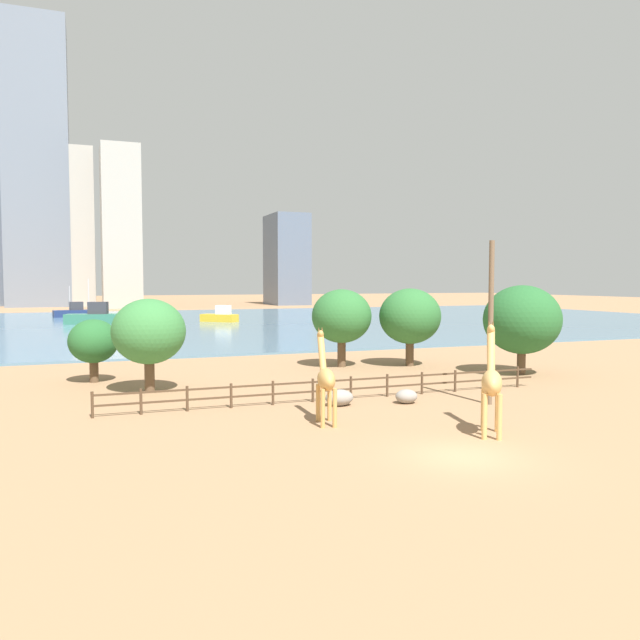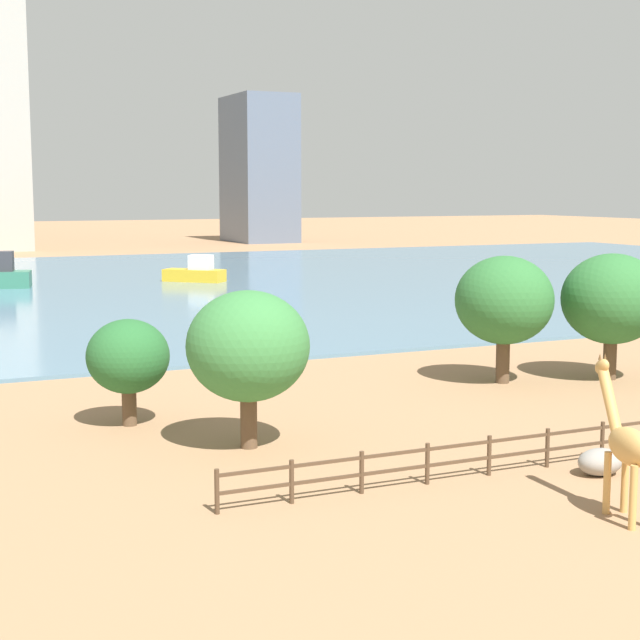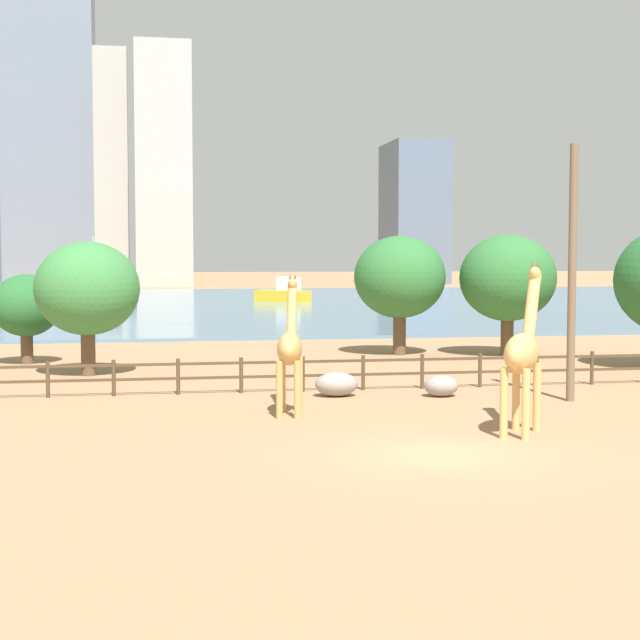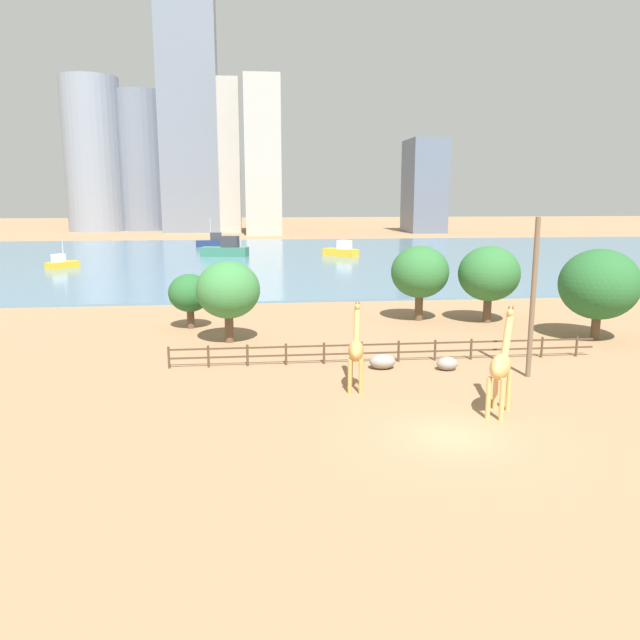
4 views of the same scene
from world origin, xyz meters
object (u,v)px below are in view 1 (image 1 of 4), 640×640
at_px(tree_left_large, 93,342).
at_px(tree_right_small, 149,332).
at_px(boat_sailboat, 73,312).
at_px(boat_ferry, 220,316).
at_px(utility_pole, 491,323).
at_px(tree_left_small, 522,320).
at_px(tree_right_tall, 410,316).
at_px(boulder_near_fence, 339,398).
at_px(tree_center_broad, 342,316).
at_px(boat_tug, 93,316).
at_px(giraffe_tall, 326,379).
at_px(giraffe_companion, 492,382).
at_px(boulder_by_pole, 406,396).

xyz_separation_m(tree_left_large, tree_right_small, (3.06, -5.03, 0.94)).
distance_m(tree_left_large, boat_sailboat, 77.01).
distance_m(tree_left_large, boat_ferry, 57.99).
relative_size(utility_pole, boat_sailboat, 1.35).
bearing_deg(tree_left_small, tree_right_tall, 127.94).
bearing_deg(boulder_near_fence, tree_center_broad, 66.87).
xyz_separation_m(tree_left_small, boat_tug, (-27.83, 63.30, -2.56)).
distance_m(giraffe_tall, boat_ferry, 71.65).
distance_m(utility_pole, boat_sailboat, 95.00).
bearing_deg(boat_ferry, tree_left_small, 141.69).
relative_size(giraffe_tall, tree_right_tall, 0.73).
xyz_separation_m(utility_pole, boat_sailboat, (-22.35, 92.28, -3.26)).
bearing_deg(tree_right_small, tree_right_tall, 13.10).
height_order(giraffe_companion, tree_left_small, tree_left_small).
bearing_deg(tree_center_broad, boat_ferry, 88.38).
distance_m(boulder_near_fence, boat_ferry, 67.80).
height_order(giraffe_tall, boat_sailboat, boat_sailboat).
xyz_separation_m(tree_left_large, boat_ferry, (19.56, 54.57, -1.59)).
xyz_separation_m(tree_left_small, boat_ferry, (-8.93, 61.65, -2.81)).
bearing_deg(boulder_by_pole, tree_right_small, 146.30).
bearing_deg(boat_sailboat, boat_ferry, 124.08).
distance_m(utility_pole, tree_right_tall, 15.38).
distance_m(giraffe_tall, boat_sailboat, 94.21).
relative_size(boulder_by_pole, tree_center_broad, 0.20).
relative_size(boulder_by_pole, tree_left_large, 0.30).
relative_size(boulder_near_fence, boat_ferry, 0.27).
relative_size(boat_ferry, boat_sailboat, 0.89).
xyz_separation_m(boulder_by_pole, boat_sailboat, (-18.30, 90.46, 0.75)).
bearing_deg(tree_left_small, tree_right_small, 175.40).
relative_size(boulder_by_pole, tree_right_tall, 0.20).
bearing_deg(utility_pole, boulder_near_fence, 161.99).
bearing_deg(boat_tug, boat_ferry, -171.67).
xyz_separation_m(giraffe_tall, tree_center_broad, (8.12, 17.49, 1.81)).
relative_size(boulder_near_fence, boat_sailboat, 0.24).
bearing_deg(boat_tug, utility_pole, 118.33).
xyz_separation_m(boulder_near_fence, boat_sailboat, (-14.64, 89.77, 0.70)).
bearing_deg(tree_left_large, tree_center_broad, 3.41).
distance_m(tree_right_tall, boat_sailboat, 81.51).
bearing_deg(utility_pole, boat_sailboat, 103.62).
distance_m(boulder_near_fence, boulder_by_pole, 3.72).
distance_m(tree_left_small, tree_right_small, 25.51).
distance_m(boat_ferry, boat_sailboat, 31.44).
height_order(boulder_by_pole, tree_left_large, tree_left_large).
distance_m(boulder_by_pole, tree_left_small, 14.68).
height_order(giraffe_companion, tree_right_tall, tree_right_tall).
bearing_deg(tree_center_broad, boat_sailboat, 105.17).
height_order(giraffe_tall, tree_center_broad, tree_center_broad).
distance_m(tree_center_broad, tree_right_tall, 5.37).
bearing_deg(boat_sailboat, tree_center_broad, 94.63).
bearing_deg(tree_left_large, tree_right_small, -58.69).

